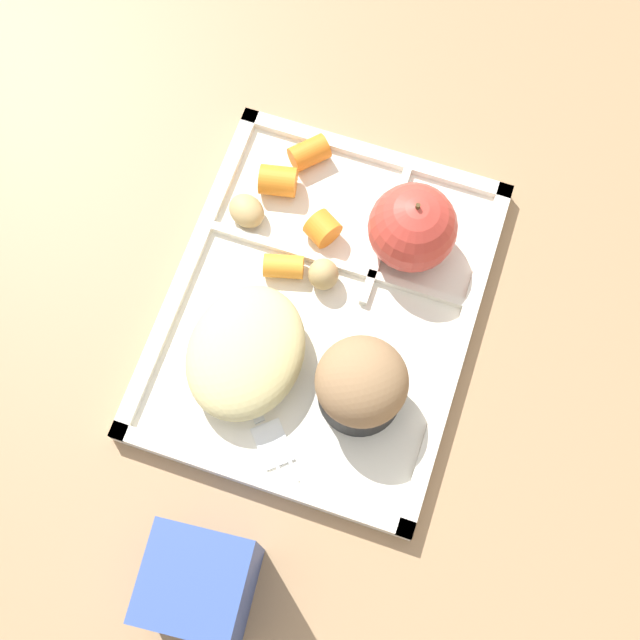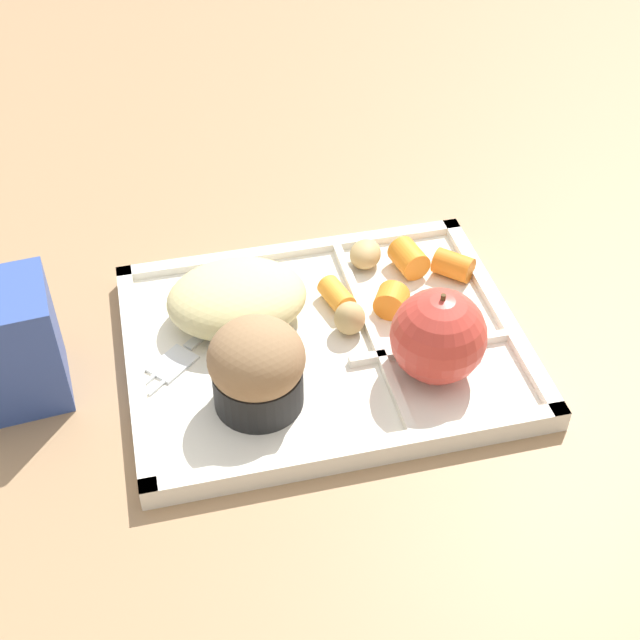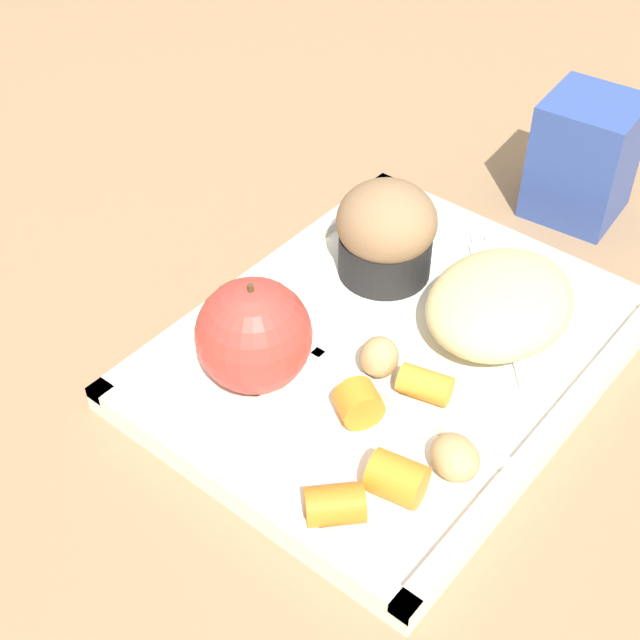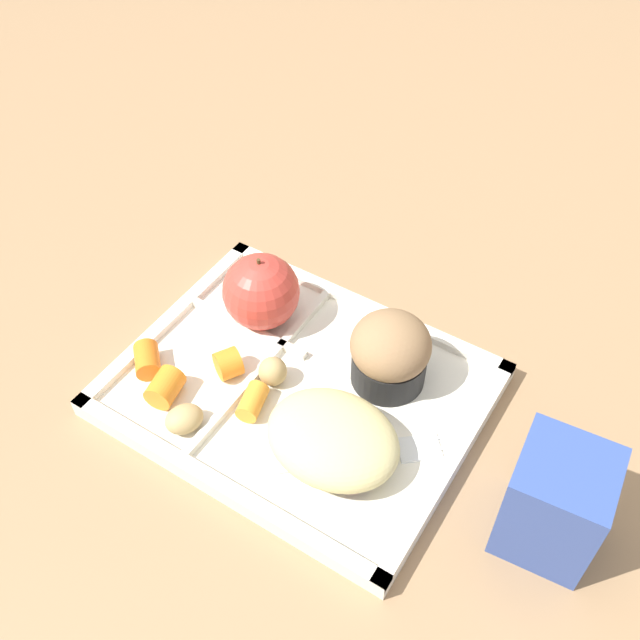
{
  "view_description": "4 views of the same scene",
  "coord_description": "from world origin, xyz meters",
  "px_view_note": "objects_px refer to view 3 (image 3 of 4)",
  "views": [
    {
      "loc": [
        0.21,
        0.07,
        0.64
      ],
      "look_at": [
        0.02,
        0.01,
        0.04
      ],
      "focal_mm": 46.65,
      "sensor_mm": 36.0,
      "label": 1
    },
    {
      "loc": [
        0.12,
        0.48,
        0.48
      ],
      "look_at": [
        0.01,
        0.03,
        0.06
      ],
      "focal_mm": 49.31,
      "sensor_mm": 36.0,
      "label": 2
    },
    {
      "loc": [
        -0.35,
        -0.23,
        0.42
      ],
      "look_at": [
        -0.04,
        0.03,
        0.05
      ],
      "focal_mm": 51.26,
      "sensor_mm": 36.0,
      "label": 3
    },
    {
      "loc": [
        0.23,
        -0.32,
        0.53
      ],
      "look_at": [
        -0.01,
        0.05,
        0.05
      ],
      "focal_mm": 41.95,
      "sensor_mm": 36.0,
      "label": 4
    }
  ],
  "objects_px": {
    "lunch_tray": "(391,355)",
    "bran_muffin": "(386,233)",
    "green_apple": "(254,335)",
    "plastic_fork": "(500,288)",
    "milk_carton": "(584,158)"
  },
  "relations": [
    {
      "from": "green_apple",
      "to": "milk_carton",
      "type": "height_order",
      "value": "milk_carton"
    },
    {
      "from": "bran_muffin",
      "to": "plastic_fork",
      "type": "relative_size",
      "value": 0.54
    },
    {
      "from": "lunch_tray",
      "to": "green_apple",
      "type": "height_order",
      "value": "green_apple"
    },
    {
      "from": "green_apple",
      "to": "bran_muffin",
      "type": "relative_size",
      "value": 1.06
    },
    {
      "from": "green_apple",
      "to": "milk_carton",
      "type": "relative_size",
      "value": 0.79
    },
    {
      "from": "bran_muffin",
      "to": "milk_carton",
      "type": "relative_size",
      "value": 0.75
    },
    {
      "from": "green_apple",
      "to": "milk_carton",
      "type": "bearing_deg",
      "value": -11.52
    },
    {
      "from": "lunch_tray",
      "to": "bran_muffin",
      "type": "distance_m",
      "value": 0.09
    },
    {
      "from": "lunch_tray",
      "to": "green_apple",
      "type": "bearing_deg",
      "value": 144.99
    },
    {
      "from": "green_apple",
      "to": "milk_carton",
      "type": "xyz_separation_m",
      "value": [
        0.3,
        -0.06,
        0.0
      ]
    },
    {
      "from": "bran_muffin",
      "to": "green_apple",
      "type": "bearing_deg",
      "value": 180.0
    },
    {
      "from": "bran_muffin",
      "to": "milk_carton",
      "type": "distance_m",
      "value": 0.18
    },
    {
      "from": "green_apple",
      "to": "plastic_fork",
      "type": "distance_m",
      "value": 0.19
    },
    {
      "from": "lunch_tray",
      "to": "plastic_fork",
      "type": "xyz_separation_m",
      "value": [
        0.1,
        -0.02,
        0.01
      ]
    },
    {
      "from": "lunch_tray",
      "to": "plastic_fork",
      "type": "relative_size",
      "value": 2.31
    }
  ]
}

